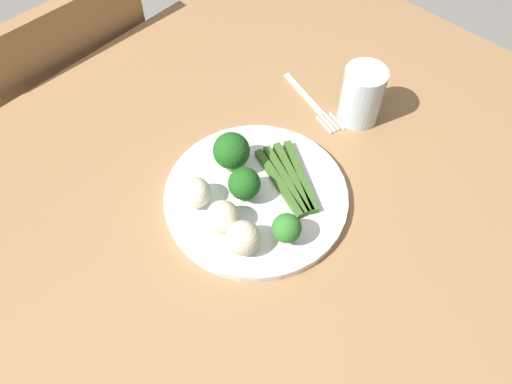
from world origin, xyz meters
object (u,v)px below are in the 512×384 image
(plate, at_px, (256,197))
(broccoli_right, at_px, (246,185))
(chair, at_px, (72,120))
(fork, at_px, (312,102))
(cauliflower_mid, at_px, (195,193))
(cauliflower_back_right, at_px, (243,238))
(dining_table, at_px, (228,252))
(cauliflower_near_fork, at_px, (223,217))
(water_glass, at_px, (362,95))
(asparagus_bundle, at_px, (289,179))
(broccoli_back, at_px, (231,151))
(broccoli_near_center, at_px, (287,228))

(plate, relative_size, broccoli_right, 4.75)
(chair, bearing_deg, fork, 116.08)
(cauliflower_mid, relative_size, cauliflower_back_right, 0.94)
(plate, xyz_separation_m, cauliflower_back_right, (0.08, 0.05, 0.03))
(cauliflower_back_right, distance_m, fork, 0.33)
(dining_table, distance_m, cauliflower_near_fork, 0.15)
(chair, relative_size, cauliflower_mid, 18.05)
(water_glass, bearing_deg, dining_table, -3.32)
(fork, bearing_deg, cauliflower_near_fork, -59.58)
(chair, bearing_deg, broccoli_right, 92.09)
(broccoli_right, distance_m, fork, 0.25)
(plate, distance_m, cauliflower_back_right, 0.10)
(broccoli_right, bearing_deg, asparagus_bundle, 159.10)
(cauliflower_back_right, bearing_deg, cauliflower_near_fork, -96.52)
(asparagus_bundle, distance_m, broccoli_back, 0.10)
(broccoli_right, distance_m, cauliflower_mid, 0.08)
(dining_table, distance_m, cauliflower_mid, 0.15)
(broccoli_back, bearing_deg, asparagus_bundle, 115.97)
(broccoli_right, xyz_separation_m, cauliflower_near_fork, (0.06, 0.01, -0.01))
(broccoli_near_center, bearing_deg, fork, -148.15)
(chair, xyz_separation_m, fork, (-0.23, 0.54, 0.26))
(chair, distance_m, asparagus_bundle, 0.70)
(broccoli_near_center, relative_size, water_glass, 0.51)
(broccoli_near_center, distance_m, fork, 0.30)
(dining_table, distance_m, broccoli_near_center, 0.18)
(cauliflower_mid, bearing_deg, dining_table, 104.45)
(broccoli_near_center, xyz_separation_m, fork, (-0.25, -0.16, -0.04))
(cauliflower_back_right, relative_size, water_glass, 0.49)
(broccoli_right, distance_m, broccoli_back, 0.07)
(broccoli_back, height_order, cauliflower_mid, broccoli_back)
(broccoli_back, height_order, water_glass, water_glass)
(dining_table, xyz_separation_m, broccoli_near_center, (-0.03, 0.10, 0.15))
(asparagus_bundle, height_order, cauliflower_near_fork, cauliflower_near_fork)
(chair, distance_m, water_glass, 0.74)
(plate, xyz_separation_m, asparagus_bundle, (-0.05, 0.02, 0.01))
(dining_table, xyz_separation_m, plate, (-0.06, 0.01, 0.11))
(broccoli_right, xyz_separation_m, cauliflower_back_right, (0.06, 0.06, -0.01))
(chair, bearing_deg, cauliflower_mid, 86.17)
(cauliflower_mid, height_order, fork, cauliflower_mid)
(plate, height_order, cauliflower_near_fork, cauliflower_near_fork)
(broccoli_back, bearing_deg, cauliflower_back_right, 50.78)
(asparagus_bundle, xyz_separation_m, broccoli_right, (0.07, -0.03, 0.03))
(asparagus_bundle, distance_m, fork, 0.19)
(dining_table, height_order, water_glass, water_glass)
(plate, distance_m, cauliflower_near_fork, 0.08)
(plate, xyz_separation_m, water_glass, (-0.25, 0.01, 0.04))
(cauliflower_back_right, bearing_deg, fork, -158.38)
(dining_table, bearing_deg, plate, 172.10)
(plate, xyz_separation_m, broccoli_right, (0.02, -0.01, 0.04))
(broccoli_near_center, relative_size, cauliflower_back_right, 1.04)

